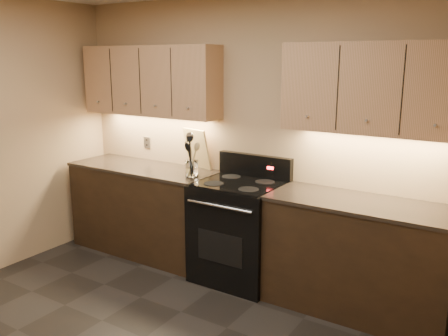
# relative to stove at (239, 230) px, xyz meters

# --- Properties ---
(wall_back) EXTENTS (4.00, 0.04, 2.60)m
(wall_back) POSITION_rel_stove_xyz_m (-0.08, 0.32, 0.82)
(wall_back) COLOR tan
(wall_back) RESTS_ON ground
(wall_right) EXTENTS (0.04, 4.00, 2.60)m
(wall_right) POSITION_rel_stove_xyz_m (1.92, -1.68, 0.82)
(wall_right) COLOR tan
(wall_right) RESTS_ON ground
(counter_left) EXTENTS (1.62, 0.62, 0.93)m
(counter_left) POSITION_rel_stove_xyz_m (-1.18, 0.02, -0.01)
(counter_left) COLOR black
(counter_left) RESTS_ON ground
(counter_right) EXTENTS (1.46, 0.62, 0.93)m
(counter_right) POSITION_rel_stove_xyz_m (1.10, 0.02, -0.01)
(counter_right) COLOR black
(counter_right) RESTS_ON ground
(stove) EXTENTS (0.76, 0.68, 1.14)m
(stove) POSITION_rel_stove_xyz_m (0.00, 0.00, 0.00)
(stove) COLOR black
(stove) RESTS_ON ground
(upper_cab_left) EXTENTS (1.60, 0.30, 0.70)m
(upper_cab_left) POSITION_rel_stove_xyz_m (-1.18, 0.17, 1.32)
(upper_cab_left) COLOR tan
(upper_cab_left) RESTS_ON wall_back
(upper_cab_right) EXTENTS (1.44, 0.30, 0.70)m
(upper_cab_right) POSITION_rel_stove_xyz_m (1.10, 0.17, 1.32)
(upper_cab_right) COLOR tan
(upper_cab_right) RESTS_ON wall_back
(outlet_plate) EXTENTS (0.08, 0.01, 0.12)m
(outlet_plate) POSITION_rel_stove_xyz_m (-1.38, 0.31, 0.64)
(outlet_plate) COLOR #B2B5BA
(outlet_plate) RESTS_ON wall_back
(utensil_crock) EXTENTS (0.13, 0.13, 0.16)m
(utensil_crock) POSITION_rel_stove_xyz_m (-0.50, -0.05, 0.52)
(utensil_crock) COLOR white
(utensil_crock) RESTS_ON counter_left
(cutting_board) EXTENTS (0.35, 0.19, 0.41)m
(cutting_board) POSITION_rel_stove_xyz_m (-0.66, 0.26, 0.65)
(cutting_board) COLOR tan
(cutting_board) RESTS_ON counter_left
(wooden_spoon) EXTENTS (0.15, 0.10, 0.32)m
(wooden_spoon) POSITION_rel_stove_xyz_m (-0.52, -0.06, 0.63)
(wooden_spoon) COLOR tan
(wooden_spoon) RESTS_ON utensil_crock
(black_spoon) EXTENTS (0.08, 0.18, 0.34)m
(black_spoon) POSITION_rel_stove_xyz_m (-0.49, -0.03, 0.63)
(black_spoon) COLOR black
(black_spoon) RESTS_ON utensil_crock
(black_turner) EXTENTS (0.15, 0.13, 0.39)m
(black_turner) POSITION_rel_stove_xyz_m (-0.49, -0.06, 0.66)
(black_turner) COLOR black
(black_turner) RESTS_ON utensil_crock
(steel_spatula) EXTENTS (0.24, 0.16, 0.35)m
(steel_spatula) POSITION_rel_stove_xyz_m (-0.48, -0.04, 0.64)
(steel_spatula) COLOR silver
(steel_spatula) RESTS_ON utensil_crock
(steel_skimmer) EXTENTS (0.18, 0.15, 0.41)m
(steel_skimmer) POSITION_rel_stove_xyz_m (-0.46, -0.06, 0.66)
(steel_skimmer) COLOR silver
(steel_skimmer) RESTS_ON utensil_crock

